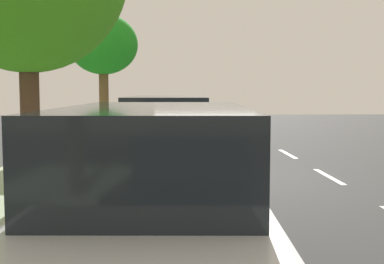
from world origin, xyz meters
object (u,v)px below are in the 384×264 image
Objects in this scene: parked_sedan_grey_second at (163,130)px; fire_hydrant at (58,200)px; parked_suv_white_mid at (168,141)px; parked_suv_silver_far at (156,208)px; parked_sedan_red_nearest at (165,116)px; cyclist_with_backpack at (129,137)px; bicycle_at_curb at (138,165)px; street_tree_near_cyclist at (103,46)px.

fire_hydrant is at bearing 81.85° from parked_sedan_grey_second.
parked_suv_silver_far is (0.11, 6.07, 0.00)m from parked_suv_white_mid.
parked_sedan_red_nearest is at bearing -94.34° from fire_hydrant.
parked_sedan_grey_second is 6.33m from parked_suv_white_mid.
parked_sedan_grey_second is at bearing -88.29° from parked_suv_white_mid.
cyclist_with_backpack is at bearing -83.61° from parked_suv_silver_far.
street_tree_near_cyclist reaches higher than bicycle_at_curb.
parked_suv_silver_far reaches higher than bicycle_at_curb.
parked_suv_silver_far is 5.70× the size of fire_hydrant.
parked_suv_silver_far is 1.01× the size of street_tree_near_cyclist.
cyclist_with_backpack is at bearing -53.29° from parked_suv_white_mid.
parked_suv_white_mid is at bearing 126.71° from cyclist_with_backpack.
bicycle_at_curb is (0.52, 5.51, -0.37)m from parked_sedan_grey_second.
parked_suv_silver_far is at bearing 96.39° from cyclist_with_backpack.
parked_sedan_grey_second is at bearing -95.36° from bicycle_at_curb.
bicycle_at_curb is (0.59, -6.88, -0.64)m from parked_suv_silver_far.
parked_suv_white_mid reaches higher than bicycle_at_curb.
street_tree_near_cyclist reaches higher than cyclist_with_backpack.
fire_hydrant is at bearing 82.03° from cyclist_with_backpack.
parked_sedan_grey_second is 0.94× the size of parked_suv_white_mid.
parked_suv_white_mid is 1.00× the size of parked_suv_silver_far.
parked_suv_white_mid is at bearing 106.88° from street_tree_near_cyclist.
parked_suv_silver_far is 14.33m from street_tree_near_cyclist.
bicycle_at_curb is (0.71, -0.81, -0.64)m from parked_suv_white_mid.
cyclist_with_backpack is (0.93, -1.25, -0.03)m from parked_suv_white_mid.
parked_suv_white_mid reaches higher than parked_sedan_grey_second.
parked_sedan_red_nearest is 2.70× the size of cyclist_with_backpack.
fire_hydrant is (1.60, 3.53, -0.47)m from parked_suv_white_mid.
street_tree_near_cyclist is (2.19, 7.27, 2.97)m from parked_sedan_red_nearest.
parked_sedan_red_nearest is 0.99× the size of parked_sedan_grey_second.
parked_suv_white_mid is 1.56m from cyclist_with_backpack.
parked_sedan_grey_second is at bearing 145.50° from street_tree_near_cyclist.
parked_suv_white_mid is 3.91m from fire_hydrant.
parked_sedan_grey_second is at bearing -89.64° from parked_suv_silver_far.
fire_hydrant reaches higher than bicycle_at_curb.
parked_suv_white_mid reaches higher than fire_hydrant.
parked_sedan_grey_second is at bearing -98.33° from cyclist_with_backpack.
parked_sedan_red_nearest is 14.30m from bicycle_at_curb.
fire_hydrant is at bearing 85.66° from parked_sedan_red_nearest.
cyclist_with_backpack is 4.85m from fire_hydrant.
parked_sedan_red_nearest is 21.16m from parked_suv_silver_far.
cyclist_with_backpack is at bearing 86.92° from parked_sedan_red_nearest.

